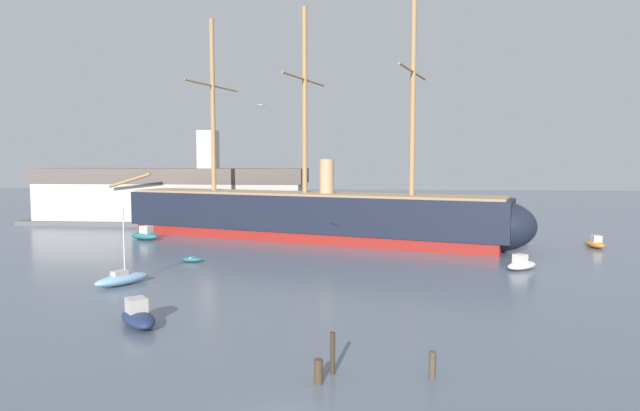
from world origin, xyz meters
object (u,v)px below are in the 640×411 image
Objects in this scene: motorboat_far_left at (145,235)px; mooring_piling_left_pair at (333,353)px; dinghy_alongside_bow at (192,259)px; motorboat_far_right at (595,243)px; dockside_warehouse_left at (173,196)px; seagull_in_flight at (261,105)px; motorboat_foreground_left at (138,316)px; sailboat_distant_centre at (346,228)px; mooring_piling_right_pair at (432,365)px; motorboat_alongside_stern at (521,264)px; sailboat_mid_left at (122,279)px; tall_ship at (305,215)px; mooring_piling_nearest at (318,371)px.

motorboat_far_left is 55.05m from mooring_piling_left_pair.
dinghy_alongside_bow is 0.63× the size of motorboat_far_right.
dockside_warehouse_left is 59.89m from seagull_in_flight.
sailboat_distant_centre reaches higher than motorboat_foreground_left.
seagull_in_flight is (-11.61, 14.40, 14.68)m from mooring_piling_right_pair.
seagull_in_flight is (26.89, -52.50, 10.39)m from dockside_warehouse_left.
motorboat_far_left is at bearing 159.89° from motorboat_alongside_stern.
sailboat_mid_left reaches higher than mooring_piling_left_pair.
motorboat_foreground_left is (-6.18, -41.73, -2.87)m from tall_ship.
motorboat_far_right is (60.68, -1.51, -0.13)m from motorboat_far_left.
tall_ship is 32.85m from sailboat_mid_left.
tall_ship reaches higher than mooring_piling_left_pair.
sailboat_mid_left is 44.16m from sailboat_distant_centre.
dinghy_alongside_bow is at bearing -118.91° from tall_ship.
motorboat_alongside_stern is at bearing -130.46° from motorboat_far_right.
tall_ship is 22.89m from motorboat_far_left.
motorboat_far_right is 0.08× the size of dockside_warehouse_left.
sailboat_mid_left is at bearing -164.62° from motorboat_alongside_stern.
seagull_in_flight is at bearing -54.56° from dinghy_alongside_bow.
dockside_warehouse_left is (-15.73, 36.83, 4.69)m from dinghy_alongside_bow.
seagull_in_flight is at bearing -62.88° from dockside_warehouse_left.
motorboat_alongside_stern reaches higher than dinghy_alongside_bow.
motorboat_foreground_left is at bearing 152.77° from mooring_piling_left_pair.
sailboat_distant_centre reaches higher than mooring_piling_right_pair.
sailboat_mid_left is 0.13× the size of dockside_warehouse_left.
mooring_piling_nearest is 0.02× the size of dockside_warehouse_left.
seagull_in_flight is (7.02, 7.39, 14.72)m from motorboat_foreground_left.
sailboat_mid_left is 57.20m from motorboat_far_right.
sailboat_distant_centre is at bearing 122.65° from motorboat_alongside_stern.
dockside_warehouse_left is at bearing 115.71° from mooring_piling_nearest.
tall_ship is 36.34m from seagull_in_flight.
motorboat_far_right reaches higher than dinghy_alongside_bow.
motorboat_far_left is 57.99m from mooring_piling_right_pair.
sailboat_distant_centre is 47.11m from seagull_in_flight.
motorboat_alongside_stern is at bearing -57.35° from sailboat_distant_centre.
seagull_in_flight is at bearing -148.60° from motorboat_alongside_stern.
motorboat_far_right is at bearing 40.41° from motorboat_foreground_left.
dockside_warehouse_left is 52.61× the size of seagull_in_flight.
tall_ship is 31.78m from dockside_warehouse_left.
sailboat_mid_left reaches higher than dinghy_alongside_bow.
dockside_warehouse_left reaches higher than sailboat_mid_left.
motorboat_far_left is 1.29× the size of motorboat_far_right.
motorboat_alongside_stern is 3.28× the size of mooring_piling_nearest.
seagull_in_flight is (23.41, -31.82, 14.67)m from motorboat_far_left.
motorboat_far_left is (-16.40, 39.21, 0.05)m from motorboat_foreground_left.
mooring_piling_left_pair reaches higher than motorboat_far_right.
mooring_piling_nearest is (-31.34, -45.96, 0.05)m from motorboat_far_right.
mooring_piling_left_pair is 5.10m from mooring_piling_right_pair.
sailboat_mid_left is 6.99× the size of seagull_in_flight.
motorboat_alongside_stern reaches higher than mooring_piling_right_pair.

